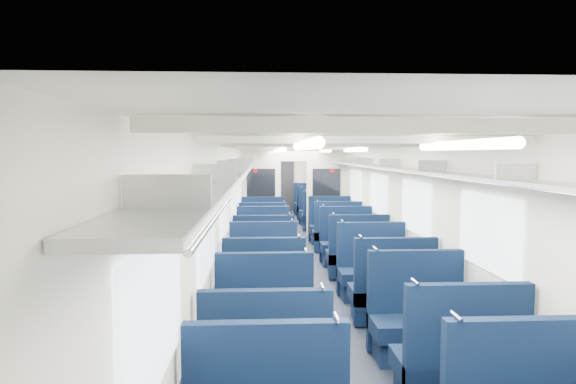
{
  "coord_description": "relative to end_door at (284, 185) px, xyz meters",
  "views": [
    {
      "loc": [
        -0.85,
        -9.93,
        2.2
      ],
      "look_at": [
        -0.23,
        1.71,
        1.29
      ],
      "focal_mm": 30.79,
      "sensor_mm": 36.0,
      "label": 1
    }
  ],
  "objects": [
    {
      "name": "floor",
      "position": [
        0.0,
        -8.94,
        -1.0
      ],
      "size": [
        2.8,
        18.0,
        0.01
      ],
      "primitive_type": "cube",
      "color": "black",
      "rests_on": "ground"
    },
    {
      "name": "ceiling",
      "position": [
        0.0,
        -8.94,
        1.35
      ],
      "size": [
        2.8,
        18.0,
        0.01
      ],
      "primitive_type": "cube",
      "color": "white",
      "rests_on": "wall_left"
    },
    {
      "name": "wall_left",
      "position": [
        -1.4,
        -8.94,
        0.18
      ],
      "size": [
        0.02,
        18.0,
        2.35
      ],
      "primitive_type": "cube",
      "color": "silver",
      "rests_on": "floor"
    },
    {
      "name": "dado_left",
      "position": [
        -1.39,
        -8.94,
        -0.65
      ],
      "size": [
        0.03,
        17.9,
        0.7
      ],
      "primitive_type": "cube",
      "color": "black",
      "rests_on": "floor"
    },
    {
      "name": "wall_right",
      "position": [
        1.4,
        -8.94,
        0.18
      ],
      "size": [
        0.02,
        18.0,
        2.35
      ],
      "primitive_type": "cube",
      "color": "silver",
      "rests_on": "floor"
    },
    {
      "name": "dado_right",
      "position": [
        1.39,
        -8.94,
        -0.65
      ],
      "size": [
        0.03,
        17.9,
        0.7
      ],
      "primitive_type": "cube",
      "color": "black",
      "rests_on": "floor"
    },
    {
      "name": "wall_far",
      "position": [
        0.0,
        0.06,
        0.18
      ],
      "size": [
        2.8,
        0.02,
        2.35
      ],
      "primitive_type": "cube",
      "color": "silver",
      "rests_on": "floor"
    },
    {
      "name": "luggage_rack_left",
      "position": [
        -1.21,
        -8.94,
        0.97
      ],
      "size": [
        0.36,
        17.4,
        0.18
      ],
      "color": "#B2B5BA",
      "rests_on": "wall_left"
    },
    {
      "name": "luggage_rack_right",
      "position": [
        1.21,
        -8.94,
        0.97
      ],
      "size": [
        0.36,
        17.4,
        0.18
      ],
      "color": "#B2B5BA",
      "rests_on": "wall_right"
    },
    {
      "name": "windows",
      "position": [
        0.0,
        -9.4,
        0.42
      ],
      "size": [
        2.78,
        15.6,
        0.75
      ],
      "color": "white",
      "rests_on": "wall_left"
    },
    {
      "name": "ceiling_fittings",
      "position": [
        0.0,
        -9.2,
        1.29
      ],
      "size": [
        2.7,
        16.06,
        0.11
      ],
      "color": "silver",
      "rests_on": "ceiling"
    },
    {
      "name": "end_door",
      "position": [
        0.0,
        0.0,
        0.0
      ],
      "size": [
        0.75,
        0.06,
        2.0
      ],
      "primitive_type": "cube",
      "color": "black",
      "rests_on": "floor"
    },
    {
      "name": "bulkhead",
      "position": [
        -0.0,
        -5.73,
        0.23
      ],
      "size": [
        2.8,
        0.1,
        2.35
      ],
      "color": "silver",
      "rests_on": "floor"
    },
    {
      "name": "seat_4",
      "position": [
        -0.83,
        -14.96,
        -0.64
      ],
      "size": [
        1.05,
        0.58,
        1.18
      ],
      "color": "#0B1B36",
      "rests_on": "floor"
    },
    {
      "name": "seat_5",
      "position": [
        0.83,
        -14.86,
        -0.64
      ],
      "size": [
        1.05,
        0.58,
        1.18
      ],
      "color": "#0B1B36",
      "rests_on": "floor"
    },
    {
      "name": "seat_6",
      "position": [
        -0.83,
        -13.81,
        -0.64
      ],
      "size": [
        1.05,
        0.58,
        1.18
      ],
      "color": "#0B1B36",
      "rests_on": "floor"
    },
    {
      "name": "seat_7",
      "position": [
        0.83,
        -13.76,
        -0.64
      ],
      "size": [
        1.05,
        0.58,
        1.18
      ],
      "color": "#0B1B36",
      "rests_on": "floor"
    },
    {
      "name": "seat_8",
      "position": [
        -0.83,
        -12.57,
        -0.64
      ],
      "size": [
        1.05,
        0.58,
        1.18
      ],
      "color": "#0B1B36",
      "rests_on": "floor"
    },
    {
      "name": "seat_9",
      "position": [
        0.83,
        -12.67,
        -0.64
      ],
      "size": [
        1.05,
        0.58,
        1.18
      ],
      "color": "#0B1B36",
      "rests_on": "floor"
    },
    {
      "name": "seat_10",
      "position": [
        -0.83,
        -11.39,
        -0.64
      ],
      "size": [
        1.05,
        0.58,
        1.18
      ],
      "color": "#0B1B36",
      "rests_on": "floor"
    },
    {
      "name": "seat_11",
      "position": [
        0.83,
        -11.54,
        -0.64
      ],
      "size": [
        1.05,
        0.58,
        1.18
      ],
      "color": "#0B1B36",
      "rests_on": "floor"
    },
    {
      "name": "seat_12",
      "position": [
        -0.83,
        -10.3,
        -0.64
      ],
      "size": [
        1.05,
        0.58,
        1.18
      ],
      "color": "#0B1B36",
      "rests_on": "floor"
    },
    {
      "name": "seat_13",
      "position": [
        0.83,
        -10.32,
        -0.64
      ],
      "size": [
        1.05,
        0.58,
        1.18
      ],
      "color": "#0B1B36",
      "rests_on": "floor"
    },
    {
      "name": "seat_14",
      "position": [
        -0.83,
        -9.16,
        -0.64
      ],
      "size": [
        1.05,
        0.58,
        1.18
      ],
      "color": "#0B1B36",
      "rests_on": "floor"
    },
    {
      "name": "seat_15",
      "position": [
        0.83,
        -9.24,
        -0.64
      ],
      "size": [
        1.05,
        0.58,
        1.18
      ],
      "color": "#0B1B36",
      "rests_on": "floor"
    },
    {
      "name": "seat_16",
      "position": [
        -0.83,
        -8.09,
        -0.64
      ],
      "size": [
        1.05,
        0.58,
        1.18
      ],
      "color": "#0B1B36",
      "rests_on": "floor"
    },
    {
      "name": "seat_17",
      "position": [
        0.83,
        -7.95,
        -0.64
      ],
      "size": [
        1.05,
        0.58,
        1.18
      ],
      "color": "#0B1B36",
      "rests_on": "floor"
    },
    {
      "name": "seat_18",
      "position": [
        -0.83,
        -6.98,
        -0.64
      ],
      "size": [
        1.05,
        0.58,
        1.18
      ],
      "color": "#0B1B36",
      "rests_on": "floor"
    },
    {
      "name": "seat_19",
      "position": [
        0.83,
        -6.87,
        -0.64
      ],
      "size": [
        1.05,
        0.58,
        1.18
      ],
      "color": "#0B1B36",
      "rests_on": "floor"
    },
    {
      "name": "seat_20",
      "position": [
        -0.83,
        -4.87,
        -0.64
      ],
      "size": [
        1.05,
        0.58,
        1.18
      ],
      "color": "#0B1B36",
      "rests_on": "floor"
    },
    {
      "name": "seat_21",
      "position": [
        0.83,
        -4.89,
        -0.64
      ],
      "size": [
        1.05,
        0.58,
        1.18
      ],
      "color": "#0B1B36",
      "rests_on": "floor"
    },
    {
      "name": "seat_22",
      "position": [
        -0.83,
        -3.72,
        -0.64
      ],
      "size": [
        1.05,
        0.58,
        1.18
      ],
      "color": "#0B1B36",
      "rests_on": "floor"
    },
    {
      "name": "seat_23",
      "position": [
        0.83,
        -3.67,
        -0.64
      ],
      "size": [
        1.05,
        0.58,
        1.18
      ],
      "color": "#0B1B36",
      "rests_on": "floor"
    },
    {
      "name": "seat_24",
      "position": [
        -0.83,
        -2.53,
        -0.64
      ],
      "size": [
        1.05,
        0.58,
        1.18
      ],
      "color": "#0B1B36",
      "rests_on": "floor"
    },
    {
      "name": "seat_25",
      "position": [
        0.83,
        -2.49,
        -0.64
      ],
      "size": [
        1.05,
        0.58,
        1.18
      ],
      "color": "#0B1B36",
      "rests_on": "floor"
    },
    {
      "name": "seat_26",
      "position": [
        -0.83,
        -1.27,
        -0.64
      ],
      "size": [
        1.05,
        0.58,
        1.18
      ],
      "color": "#0B1B36",
      "rests_on": "floor"
    },
    {
      "name": "seat_27",
      "position": [
        0.83,
        -1.33,
        -0.64
      ],
      "size": [
        1.05,
        0.58,
        1.18
      ],
      "color": "#0B1B36",
      "rests_on": "floor"
    }
  ]
}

